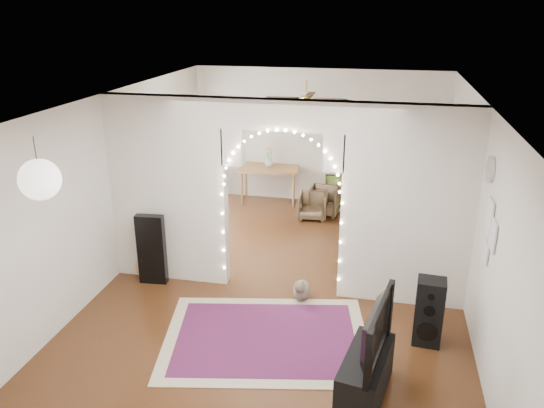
% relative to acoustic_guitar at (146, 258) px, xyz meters
% --- Properties ---
extents(floor, '(7.50, 7.50, 0.00)m').
position_rel_acoustic_guitar_xyz_m(floor, '(1.97, 0.25, -0.38)').
color(floor, black).
rests_on(floor, ground).
extents(ceiling, '(5.00, 7.50, 0.02)m').
position_rel_acoustic_guitar_xyz_m(ceiling, '(1.97, 0.25, 2.32)').
color(ceiling, white).
rests_on(ceiling, wall_back).
extents(wall_back, '(5.00, 0.02, 2.70)m').
position_rel_acoustic_guitar_xyz_m(wall_back, '(1.97, 4.00, 0.97)').
color(wall_back, silver).
rests_on(wall_back, floor).
extents(wall_front, '(5.00, 0.02, 2.70)m').
position_rel_acoustic_guitar_xyz_m(wall_front, '(1.97, -3.50, 0.97)').
color(wall_front, silver).
rests_on(wall_front, floor).
extents(wall_left, '(0.02, 7.50, 2.70)m').
position_rel_acoustic_guitar_xyz_m(wall_left, '(-0.53, 0.25, 0.97)').
color(wall_left, silver).
rests_on(wall_left, floor).
extents(wall_right, '(0.02, 7.50, 2.70)m').
position_rel_acoustic_guitar_xyz_m(wall_right, '(4.47, 0.25, 0.97)').
color(wall_right, silver).
rests_on(wall_right, floor).
extents(divider_wall, '(5.00, 0.20, 2.70)m').
position_rel_acoustic_guitar_xyz_m(divider_wall, '(1.97, 0.25, 1.05)').
color(divider_wall, silver).
rests_on(divider_wall, floor).
extents(fairy_lights, '(1.64, 0.04, 1.60)m').
position_rel_acoustic_guitar_xyz_m(fairy_lights, '(1.97, 0.12, 1.17)').
color(fairy_lights, '#FFEABF').
rests_on(fairy_lights, divider_wall).
extents(window, '(0.04, 1.20, 1.40)m').
position_rel_acoustic_guitar_xyz_m(window, '(-0.50, 2.05, 1.12)').
color(window, white).
rests_on(window, wall_left).
extents(wall_clock, '(0.03, 0.31, 0.31)m').
position_rel_acoustic_guitar_xyz_m(wall_clock, '(4.45, -0.35, 1.72)').
color(wall_clock, white).
rests_on(wall_clock, wall_right).
extents(picture_frames, '(0.02, 0.50, 0.70)m').
position_rel_acoustic_guitar_xyz_m(picture_frames, '(4.45, -0.75, 1.12)').
color(picture_frames, white).
rests_on(picture_frames, wall_right).
extents(paper_lantern, '(0.40, 0.40, 0.40)m').
position_rel_acoustic_guitar_xyz_m(paper_lantern, '(0.07, -2.15, 1.87)').
color(paper_lantern, white).
rests_on(paper_lantern, ceiling).
extents(ceiling_fan, '(1.10, 1.10, 0.30)m').
position_rel_acoustic_guitar_xyz_m(ceiling_fan, '(1.97, 2.25, 2.02)').
color(ceiling_fan, '#A88F38').
rests_on(ceiling_fan, ceiling).
extents(area_rug, '(2.77, 2.28, 0.02)m').
position_rel_acoustic_guitar_xyz_m(area_rug, '(2.03, -1.04, -0.37)').
color(area_rug, maroon).
rests_on(area_rug, floor).
extents(guitar_case, '(0.41, 0.17, 1.05)m').
position_rel_acoustic_guitar_xyz_m(guitar_case, '(0.11, 0.00, 0.14)').
color(guitar_case, black).
rests_on(guitar_case, floor).
extents(acoustic_guitar, '(0.37, 0.20, 0.87)m').
position_rel_acoustic_guitar_xyz_m(acoustic_guitar, '(0.00, 0.00, 0.00)').
color(acoustic_guitar, tan).
rests_on(acoustic_guitar, floor).
extents(tabby_cat, '(0.25, 0.56, 0.37)m').
position_rel_acoustic_guitar_xyz_m(tabby_cat, '(2.30, -0.04, -0.23)').
color(tabby_cat, brown).
rests_on(tabby_cat, floor).
extents(floor_speaker, '(0.35, 0.32, 0.84)m').
position_rel_acoustic_guitar_xyz_m(floor_speaker, '(3.93, -0.71, 0.04)').
color(floor_speaker, black).
rests_on(floor_speaker, floor).
extents(media_console, '(0.58, 1.06, 0.50)m').
position_rel_acoustic_guitar_xyz_m(media_console, '(3.25, -1.82, -0.13)').
color(media_console, black).
rests_on(media_console, floor).
extents(tv, '(0.34, 1.08, 0.62)m').
position_rel_acoustic_guitar_xyz_m(tv, '(3.25, -1.82, 0.43)').
color(tv, black).
rests_on(tv, media_console).
extents(bookcase, '(1.46, 0.74, 1.45)m').
position_rel_acoustic_guitar_xyz_m(bookcase, '(2.86, 3.75, 0.35)').
color(bookcase, beige).
rests_on(bookcase, floor).
extents(dining_table, '(1.29, 0.95, 0.76)m').
position_rel_acoustic_guitar_xyz_m(dining_table, '(1.01, 3.75, 0.30)').
color(dining_table, brown).
rests_on(dining_table, floor).
extents(flower_vase, '(0.20, 0.20, 0.19)m').
position_rel_acoustic_guitar_xyz_m(flower_vase, '(1.01, 3.75, 0.47)').
color(flower_vase, silver).
rests_on(flower_vase, dining_table).
extents(dining_chair_left, '(0.63, 0.64, 0.54)m').
position_rel_acoustic_guitar_xyz_m(dining_chair_left, '(2.22, 3.27, -0.11)').
color(dining_chair_left, brown).
rests_on(dining_chair_left, floor).
extents(dining_chair_right, '(0.55, 0.56, 0.49)m').
position_rel_acoustic_guitar_xyz_m(dining_chair_right, '(2.03, 3.00, -0.13)').
color(dining_chair_right, brown).
rests_on(dining_chair_right, floor).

